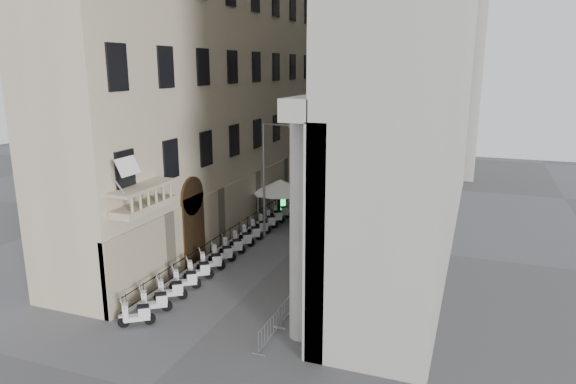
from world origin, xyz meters
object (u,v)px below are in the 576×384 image
scooter_0 (138,326)px  info_kiosk (282,206)px  security_tent (283,187)px  pedestrian_a (354,208)px  street_lamp (268,171)px  pedestrian_b (364,210)px

scooter_0 → info_kiosk: size_ratio=0.85×
security_tent → info_kiosk: size_ratio=2.41×
security_tent → pedestrian_a: bearing=32.7°
street_lamp → pedestrian_b: (5.56, 6.57, -4.01)m
street_lamp → pedestrian_b: 9.50m
security_tent → street_lamp: street_lamp is taller
pedestrian_a → pedestrian_b: 0.96m
security_tent → info_kiosk: bearing=114.2°
pedestrian_a → info_kiosk: bearing=36.5°
scooter_0 → pedestrian_a: (5.57, 21.15, 0.89)m
pedestrian_a → pedestrian_b: (0.87, -0.41, 0.02)m
security_tent → pedestrian_b: (5.86, 2.80, -1.96)m
scooter_0 → pedestrian_b: 21.73m
pedestrian_a → street_lamp: bearing=76.6°
scooter_0 → pedestrian_a: bearing=-49.7°
info_kiosk → pedestrian_b: size_ratio=0.96×
security_tent → pedestrian_b: security_tent is taller
street_lamp → info_kiosk: bearing=112.0°
street_lamp → info_kiosk: (-1.01, 5.35, -4.04)m
street_lamp → info_kiosk: size_ratio=4.70×
security_tent → pedestrian_a: (4.99, 3.21, -1.98)m
pedestrian_b → street_lamp: bearing=76.2°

